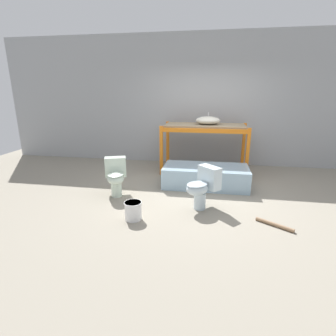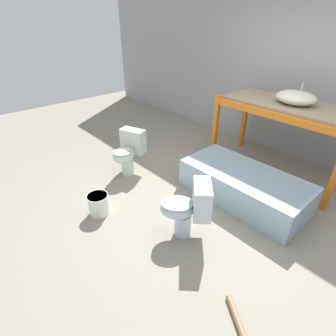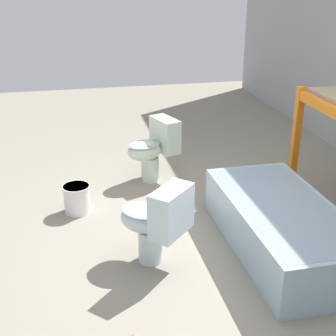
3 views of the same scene
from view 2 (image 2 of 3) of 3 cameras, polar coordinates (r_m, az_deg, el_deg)
The scene contains 9 objects.
ground_plane at distance 3.64m, azimuth 12.04°, elevation -7.49°, with size 12.00×12.00×0.00m, color gray.
warehouse_wall_rear at distance 4.79m, azimuth 30.47°, elevation 19.47°, with size 10.80×0.08×3.20m.
shelving_rack at distance 4.23m, azimuth 24.45°, elevation 10.62°, with size 1.94×0.92×1.11m.
sink_basin at distance 4.15m, azimuth 26.05°, elevation 13.61°, with size 0.56×0.45×0.26m.
bathtub_main at distance 3.67m, azimuth 16.16°, elevation -3.27°, with size 1.67×0.80×0.41m.
toilet_near at distance 2.88m, azimuth 4.35°, elevation -8.48°, with size 0.62×0.62×0.68m.
toilet_far at distance 4.08m, azimuth -8.66°, elevation 3.73°, with size 0.50×0.62×0.68m.
bucket_white at distance 3.42m, azimuth -14.90°, elevation -7.57°, with size 0.27×0.27×0.27m.
loose_pipe at distance 2.52m, azimuth 15.44°, elevation -30.46°, with size 0.48×0.34×0.05m.
Camera 2 is at (1.60, -2.42, 2.19)m, focal length 28.00 mm.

